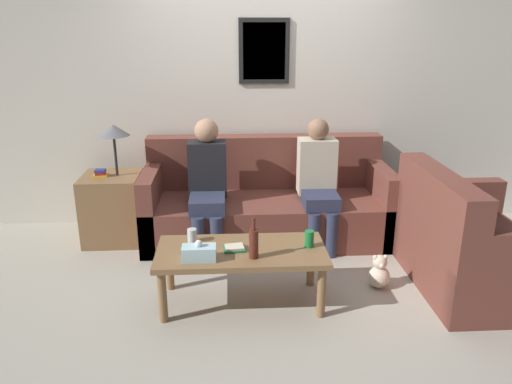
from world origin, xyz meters
TOP-DOWN VIEW (x-y plane):
  - ground_plane at (0.00, 0.00)m, footprint 16.00×16.00m
  - wall_back at (0.00, 1.00)m, footprint 9.00×0.08m
  - couch_main at (0.00, 0.54)m, footprint 2.27×0.89m
  - couch_side at (1.47, -0.53)m, footprint 0.89×1.23m
  - coffee_table at (-0.28, -0.68)m, footprint 1.21×0.57m
  - side_table_with_lamp at (-1.43, 0.52)m, footprint 0.52×0.52m
  - wine_bottle at (-0.19, -0.82)m, footprint 0.07×0.07m
  - drinking_glass at (-0.63, -0.52)m, footprint 0.07×0.07m
  - book_stack at (-0.32, -0.69)m, footprint 0.16×0.13m
  - soda_can at (0.21, -0.66)m, footprint 0.07×0.07m
  - tissue_box at (-0.57, -0.83)m, footprint 0.23×0.12m
  - person_left at (-0.54, 0.33)m, footprint 0.34×0.60m
  - person_right at (0.45, 0.34)m, footprint 0.34×0.58m
  - teddy_bear at (0.79, -0.52)m, footprint 0.17×0.17m

SIDE VIEW (x-z plane):
  - ground_plane at x=0.00m, z-range 0.00..0.00m
  - teddy_bear at x=0.79m, z-range -0.02..0.25m
  - couch_main at x=0.00m, z-range -0.15..0.77m
  - couch_side at x=1.47m, z-range -0.15..0.77m
  - side_table_with_lamp at x=-1.43m, z-range -0.20..0.90m
  - coffee_table at x=-0.28m, z-range 0.16..0.58m
  - book_stack at x=-0.32m, z-range 0.42..0.45m
  - drinking_glass at x=-0.63m, z-range 0.42..0.52m
  - tissue_box at x=-0.57m, z-range 0.40..0.55m
  - soda_can at x=0.21m, z-range 0.42..0.54m
  - wine_bottle at x=-0.19m, z-range 0.39..0.68m
  - person_right at x=0.45m, z-range 0.04..1.19m
  - person_left at x=-0.54m, z-range 0.04..1.20m
  - wall_back at x=0.00m, z-range 0.00..2.60m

